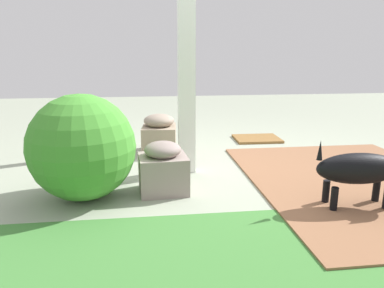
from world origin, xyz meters
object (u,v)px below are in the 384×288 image
at_px(stone_planter_mid, 163,168).
at_px(doormat, 257,139).
at_px(porch_pillar, 186,50).
at_px(dog, 366,168).
at_px(stone_planter_nearest, 159,134).
at_px(round_shrub, 82,147).
at_px(terracotta_pot_tall, 65,138).

bearing_deg(stone_planter_mid, doormat, -127.94).
relative_size(porch_pillar, stone_planter_mid, 5.36).
bearing_deg(porch_pillar, dog, 139.34).
bearing_deg(stone_planter_nearest, round_shrub, 63.80).
relative_size(porch_pillar, stone_planter_nearest, 4.76).
bearing_deg(doormat, round_shrub, 42.01).
distance_m(porch_pillar, terracotta_pot_tall, 1.60).
distance_m(stone_planter_nearest, doormat, 1.35).
bearing_deg(porch_pillar, terracotta_pot_tall, -24.62).
relative_size(stone_planter_mid, terracotta_pot_tall, 0.66).
distance_m(terracotta_pot_tall, dog, 2.84).
bearing_deg(doormat, dog, 93.52).
bearing_deg(porch_pillar, round_shrub, 33.51).
relative_size(stone_planter_nearest, doormat, 0.83).
height_order(stone_planter_mid, doormat, stone_planter_mid).
bearing_deg(round_shrub, terracotta_pot_tall, -72.21).
xyz_separation_m(stone_planter_nearest, stone_planter_mid, (0.02, 1.21, -0.01)).
relative_size(stone_planter_nearest, dog, 0.62).
distance_m(terracotta_pot_tall, doormat, 2.33).
distance_m(round_shrub, terracotta_pot_tall, 1.19).
bearing_deg(doormat, stone_planter_mid, 52.06).
distance_m(stone_planter_mid, doormat, 2.09).
bearing_deg(terracotta_pot_tall, porch_pillar, 155.38).
distance_m(stone_planter_mid, round_shrub, 0.64).
bearing_deg(round_shrub, stone_planter_nearest, -116.20).
bearing_deg(doormat, terracotta_pot_tall, 14.52).
xyz_separation_m(round_shrub, dog, (-2.02, 0.44, -0.10)).
height_order(stone_planter_nearest, stone_planter_mid, stone_planter_nearest).
distance_m(porch_pillar, stone_planter_nearest, 1.17).
height_order(stone_planter_nearest, doormat, stone_planter_nearest).
height_order(porch_pillar, stone_planter_mid, porch_pillar).
bearing_deg(dog, porch_pillar, -40.66).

